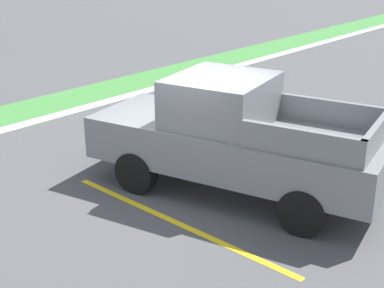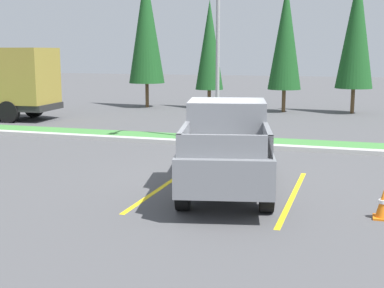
{
  "view_description": "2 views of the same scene",
  "coord_description": "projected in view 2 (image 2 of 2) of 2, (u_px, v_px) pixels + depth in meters",
  "views": [
    {
      "loc": [
        -6.83,
        -6.35,
        4.44
      ],
      "look_at": [
        -0.17,
        -0.31,
        1.0
      ],
      "focal_mm": 52.59,
      "sensor_mm": 36.0,
      "label": 1
    },
    {
      "loc": [
        3.37,
        -12.41,
        3.21
      ],
      "look_at": [
        -0.44,
        -0.39,
        1.01
      ],
      "focal_mm": 49.51,
      "sensor_mm": 36.0,
      "label": 2
    }
  ],
  "objects": [
    {
      "name": "traffic_cone",
      "position": [
        383.0,
        204.0,
        10.27
      ],
      "size": [
        0.36,
        0.36,
        0.6
      ],
      "color": "orange",
      "rests_on": "ground"
    },
    {
      "name": "curb_strip",
      "position": [
        252.0,
        146.0,
        17.89
      ],
      "size": [
        56.0,
        0.4,
        0.15
      ],
      "primitive_type": "cube",
      "color": "#B2B2AD",
      "rests_on": "ground"
    },
    {
      "name": "parking_line_near",
      "position": [
        164.0,
        186.0,
        12.82
      ],
      "size": [
        0.12,
        4.8,
        0.01
      ],
      "primitive_type": "cube",
      "color": "yellow",
      "rests_on": "ground"
    },
    {
      "name": "cypress_tree_left_inner",
      "position": [
        210.0,
        45.0,
        29.79
      ],
      "size": [
        1.59,
        1.59,
        6.1
      ],
      "color": "brown",
      "rests_on": "ground"
    },
    {
      "name": "cypress_tree_right_inner",
      "position": [
        356.0,
        30.0,
        27.25
      ],
      "size": [
        1.92,
        1.92,
        7.38
      ],
      "color": "brown",
      "rests_on": "ground"
    },
    {
      "name": "pickup_truck_main",
      "position": [
        226.0,
        147.0,
        12.23
      ],
      "size": [
        3.01,
        5.51,
        2.1
      ],
      "color": "black",
      "rests_on": "ground"
    },
    {
      "name": "cypress_tree_center",
      "position": [
        286.0,
        37.0,
        27.96
      ],
      "size": [
        1.77,
        1.77,
        6.82
      ],
      "color": "brown",
      "rests_on": "ground"
    },
    {
      "name": "street_light",
      "position": [
        217.0,
        20.0,
        18.32
      ],
      "size": [
        0.24,
        1.49,
        7.47
      ],
      "color": "gray",
      "rests_on": "ground"
    },
    {
      "name": "cypress_tree_leftmost",
      "position": [
        146.0,
        26.0,
        30.31
      ],
      "size": [
        2.06,
        2.06,
        7.91
      ],
      "color": "brown",
      "rests_on": "ground"
    },
    {
      "name": "ground_plane",
      "position": [
        213.0,
        182.0,
        13.21
      ],
      "size": [
        120.0,
        120.0,
        0.0
      ],
      "primitive_type": "plane",
      "color": "#4C4C4F"
    },
    {
      "name": "parking_line_far",
      "position": [
        293.0,
        196.0,
        11.9
      ],
      "size": [
        0.12,
        4.8,
        0.01
      ],
      "primitive_type": "cube",
      "color": "yellow",
      "rests_on": "ground"
    },
    {
      "name": "grass_median",
      "position": [
        258.0,
        142.0,
        18.93
      ],
      "size": [
        56.0,
        1.8,
        0.06
      ],
      "primitive_type": "cube",
      "color": "#42843D",
      "rests_on": "ground"
    }
  ]
}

